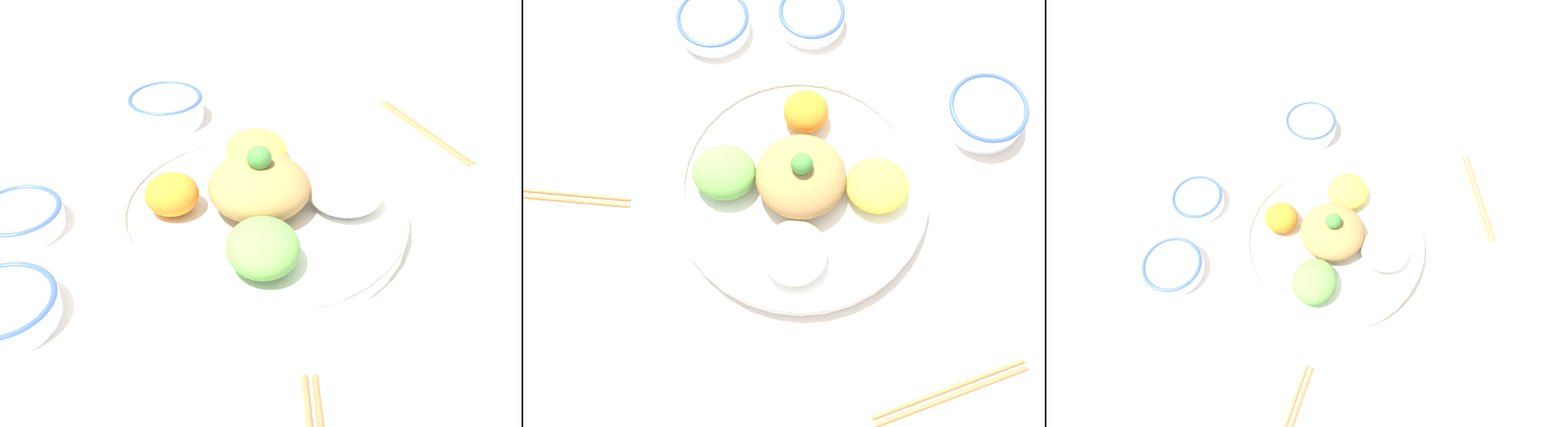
{
  "view_description": "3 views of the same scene",
  "coord_description": "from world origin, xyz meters",
  "views": [
    {
      "loc": [
        0.38,
        -0.47,
        0.49
      ],
      "look_at": [
        0.01,
        -0.01,
        0.03
      ],
      "focal_mm": 42.0,
      "sensor_mm": 36.0,
      "label": 1
    },
    {
      "loc": [
        0.25,
        0.24,
        0.84
      ],
      "look_at": [
        0.04,
        0.02,
        0.03
      ],
      "focal_mm": 42.0,
      "sensor_mm": 36.0,
      "label": 2
    },
    {
      "loc": [
        0.32,
        -0.23,
        0.81
      ],
      "look_at": [
        -0.06,
        -0.02,
        0.08
      ],
      "focal_mm": 30.0,
      "sensor_mm": 36.0,
      "label": 3
    }
  ],
  "objects": [
    {
      "name": "serving_spoon_main",
      "position": [
        0.26,
        0.15,
        0.0
      ],
      "size": [
        0.09,
        0.12,
        0.01
      ],
      "rotation": [
        0.0,
        0.0,
        1.03
      ],
      "color": "white",
      "rests_on": "ground_plane"
    },
    {
      "name": "salad_platter",
      "position": [
        -0.01,
        0.01,
        0.03
      ],
      "size": [
        0.38,
        0.38,
        0.11
      ],
      "color": "white",
      "rests_on": "ground_plane"
    },
    {
      "name": "chopsticks_pair_near",
      "position": [
        0.26,
        -0.24,
        0.0
      ],
      "size": [
        0.16,
        0.19,
        0.01
      ],
      "rotation": [
        0.0,
        0.0,
        5.42
      ],
      "color": "#9E6B3D",
      "rests_on": "ground_plane"
    },
    {
      "name": "sauce_bowl_red",
      "position": [
        -0.11,
        -0.3,
        0.02
      ],
      "size": [
        0.12,
        0.12,
        0.03
      ],
      "color": "white",
      "rests_on": "ground_plane"
    },
    {
      "name": "sauce_bowl_dark",
      "position": [
        -0.29,
        0.12,
        0.02
      ],
      "size": [
        0.12,
        0.12,
        0.04
      ],
      "color": "white",
      "rests_on": "ground_plane"
    },
    {
      "name": "rice_bowl_blue",
      "position": [
        -0.23,
        -0.2,
        0.02
      ],
      "size": [
        0.11,
        0.11,
        0.03
      ],
      "color": "white",
      "rests_on": "ground_plane"
    },
    {
      "name": "chopsticks_pair_far",
      "position": [
        0.05,
        0.35,
        0.0
      ],
      "size": [
        0.21,
        0.11,
        0.01
      ],
      "rotation": [
        0.0,
        0.0,
        2.71
      ],
      "color": "#9E6B3D",
      "rests_on": "ground_plane"
    },
    {
      "name": "ground_plane",
      "position": [
        0.0,
        0.0,
        0.0
      ],
      "size": [
        2.4,
        2.4,
        0.0
      ],
      "primitive_type": "plane",
      "color": "silver"
    }
  ]
}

